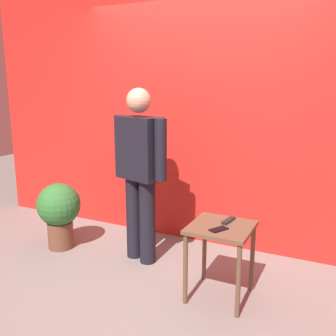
% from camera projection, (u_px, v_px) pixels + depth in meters
% --- Properties ---
extents(ground_plane, '(12.00, 12.00, 0.00)m').
position_uv_depth(ground_plane, '(143.00, 291.00, 3.11)').
color(ground_plane, gray).
extents(back_wall_red, '(5.36, 0.12, 3.28)m').
position_uv_depth(back_wall_red, '(200.00, 87.00, 3.83)').
color(back_wall_red, red).
rests_on(back_wall_red, ground_plane).
extents(standing_person, '(0.65, 0.34, 1.64)m').
position_uv_depth(standing_person, '(140.00, 167.00, 3.48)').
color(standing_person, black).
rests_on(standing_person, ground_plane).
extents(side_table, '(0.48, 0.48, 0.60)m').
position_uv_depth(side_table, '(221.00, 239.00, 2.92)').
color(side_table, brown).
rests_on(side_table, ground_plane).
extents(cell_phone, '(0.13, 0.16, 0.01)m').
position_uv_depth(cell_phone, '(219.00, 229.00, 2.81)').
color(cell_phone, black).
rests_on(cell_phone, side_table).
extents(tv_remote, '(0.07, 0.17, 0.02)m').
position_uv_depth(tv_remote, '(229.00, 221.00, 2.98)').
color(tv_remote, black).
rests_on(tv_remote, side_table).
extents(potted_plant, '(0.44, 0.44, 0.69)m').
position_uv_depth(potted_plant, '(59.00, 210.00, 3.86)').
color(potted_plant, brown).
rests_on(potted_plant, ground_plane).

